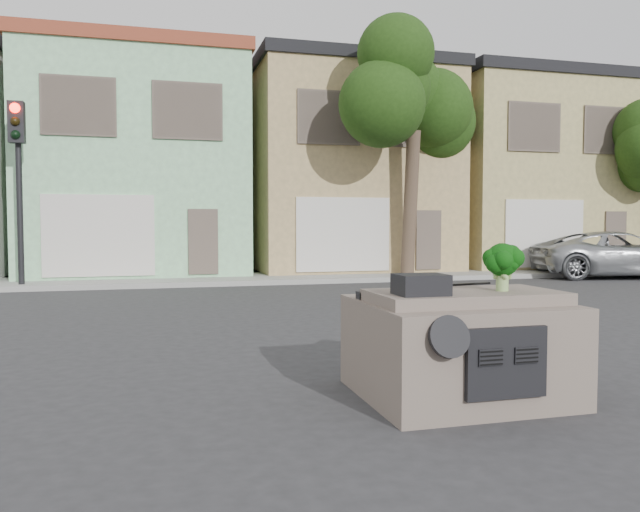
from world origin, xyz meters
name	(u,v)px	position (x,y,z in m)	size (l,w,h in m)	color
ground_plane	(363,343)	(0.00, 0.00, 0.00)	(120.00, 120.00, 0.00)	#303033
sidewalk	(253,279)	(0.00, 10.50, 0.07)	(40.00, 3.00, 0.15)	gray
townhouse_mint	(138,168)	(-3.50, 14.50, 3.77)	(7.20, 8.20, 7.55)	#96D69F
townhouse_tan	(338,173)	(4.00, 14.50, 3.77)	(7.20, 8.20, 7.55)	tan
townhouse_beige	(509,177)	(11.50, 14.50, 3.77)	(7.20, 8.20, 7.55)	tan
silver_pickup	(619,278)	(12.00, 8.56, 0.00)	(2.56, 5.54, 1.54)	#A2A5A9
traffic_signal	(19,196)	(-6.50, 9.50, 2.55)	(0.40, 0.40, 5.10)	black
tree_near	(411,147)	(5.00, 9.80, 4.25)	(4.40, 4.00, 8.50)	#1E3B10
car_dashboard	(457,343)	(0.00, -3.00, 0.56)	(2.00, 1.80, 1.12)	#6E5F55
instrument_hump	(421,285)	(-0.58, -3.35, 1.22)	(0.48, 0.38, 0.20)	black
wiper_arm	(465,284)	(0.28, -2.62, 1.13)	(0.70, 0.03, 0.02)	black
broccoli	(502,267)	(0.37, -3.24, 1.37)	(0.41, 0.41, 0.50)	#083408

